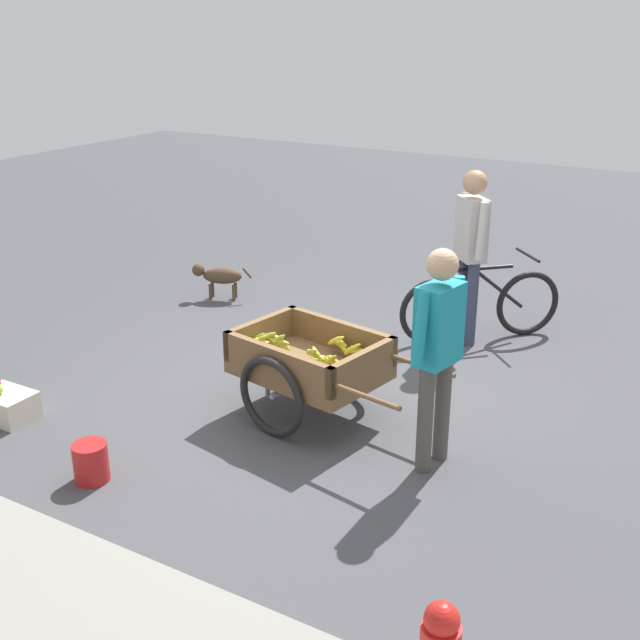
{
  "coord_description": "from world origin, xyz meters",
  "views": [
    {
      "loc": [
        -2.94,
        5.16,
        3.0
      ],
      "look_at": [
        -0.01,
        0.12,
        0.75
      ],
      "focal_mm": 44.74,
      "sensor_mm": 36.0,
      "label": 1
    }
  ],
  "objects": [
    {
      "name": "ground_plane",
      "position": [
        0.0,
        0.0,
        0.0
      ],
      "size": [
        24.0,
        24.0,
        0.0
      ],
      "primitive_type": "plane",
      "color": "#47474C"
    },
    {
      "name": "fruit_cart",
      "position": [
        -0.02,
        0.3,
        0.44
      ],
      "size": [
        1.76,
        1.07,
        0.71
      ],
      "color": "brown",
      "rests_on": "ground"
    },
    {
      "name": "vendor_person",
      "position": [
        -1.14,
        0.5,
        0.95
      ],
      "size": [
        0.26,
        0.57,
        1.59
      ],
      "color": "#4C4742",
      "rests_on": "ground"
    },
    {
      "name": "bicycle",
      "position": [
        -0.64,
        -1.91,
        0.35
      ],
      "size": [
        1.24,
        1.19,
        0.85
      ],
      "color": "black",
      "rests_on": "ground"
    },
    {
      "name": "cyclist_person",
      "position": [
        -0.53,
        -1.8,
        1.01
      ],
      "size": [
        0.38,
        0.47,
        1.67
      ],
      "color": "#333851",
      "rests_on": "ground"
    },
    {
      "name": "dog",
      "position": [
        2.29,
        -1.59,
        0.27
      ],
      "size": [
        0.62,
        0.36,
        0.4
      ],
      "color": "#4C3823",
      "rests_on": "ground"
    },
    {
      "name": "plastic_bucket",
      "position": [
        0.79,
        1.87,
        0.14
      ],
      "size": [
        0.24,
        0.24,
        0.28
      ],
      "primitive_type": "cylinder",
      "color": "#B21E1E",
      "rests_on": "ground"
    },
    {
      "name": "apple_crate",
      "position": [
        2.03,
        1.55,
        0.12
      ],
      "size": [
        0.44,
        0.32,
        0.32
      ],
      "color": "beige",
      "rests_on": "ground"
    }
  ]
}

